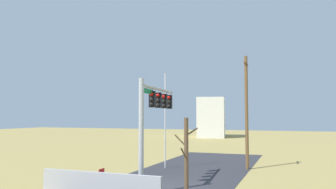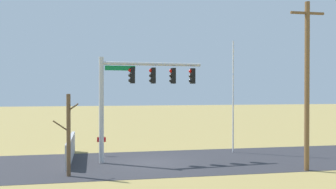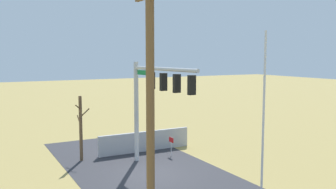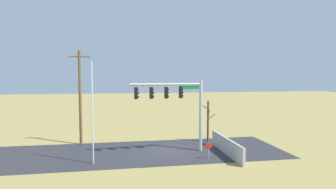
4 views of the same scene
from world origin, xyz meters
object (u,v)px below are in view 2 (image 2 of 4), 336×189
bare_tree (68,134)px  flagpole (233,97)px  signal_mast (136,87)px  open_sign (101,142)px  utility_pole (307,83)px

bare_tree → flagpole: bearing=-154.1°
signal_mast → bare_tree: bearing=41.0°
flagpole → open_sign: (8.85, -0.37, -2.90)m
flagpole → utility_pole: 6.51m
utility_pole → bare_tree: utility_pole is taller
bare_tree → open_sign: 5.87m
utility_pole → open_sign: utility_pole is taller
flagpole → open_sign: size_ratio=6.24×
signal_mast → open_sign: 4.66m
flagpole → utility_pole: size_ratio=0.85×
bare_tree → open_sign: bare_tree is taller
signal_mast → bare_tree: 5.45m
utility_pole → bare_tree: size_ratio=2.19×
bare_tree → utility_pole: bearing=174.9°
signal_mast → flagpole: (-6.85, -1.90, -0.66)m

